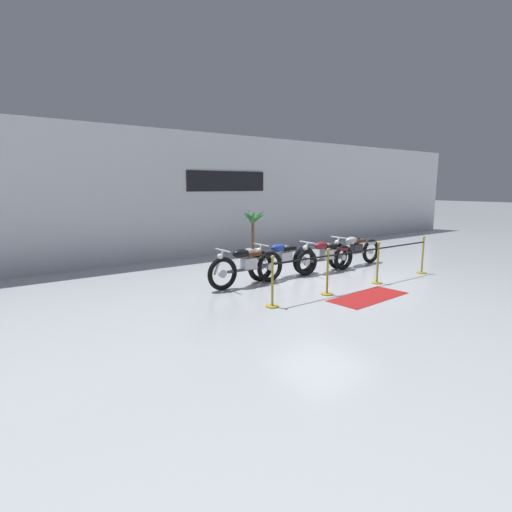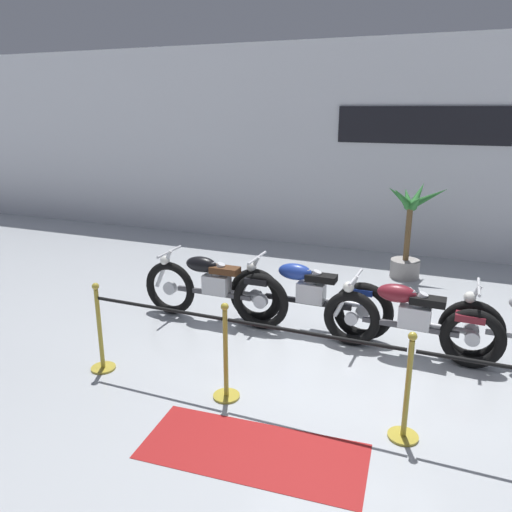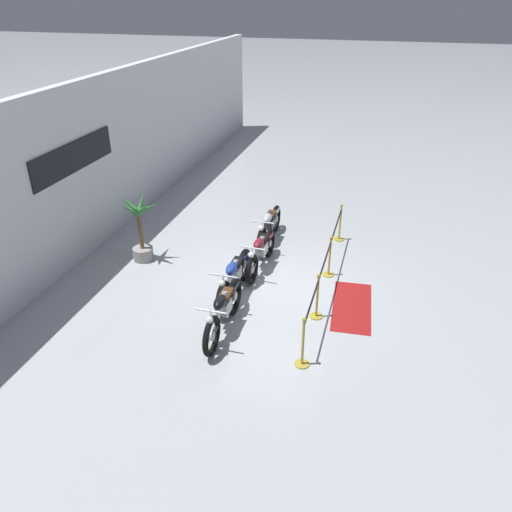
{
  "view_description": "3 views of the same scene",
  "coord_description": "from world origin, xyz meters",
  "px_view_note": "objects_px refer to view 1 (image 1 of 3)",
  "views": [
    {
      "loc": [
        -7.43,
        -7.23,
        2.39
      ],
      "look_at": [
        -1.18,
        1.3,
        0.55
      ],
      "focal_mm": 28.0,
      "sensor_mm": 36.0,
      "label": 1
    },
    {
      "loc": [
        0.98,
        -5.29,
        2.9
      ],
      "look_at": [
        -1.43,
        0.71,
        0.97
      ],
      "focal_mm": 35.0,
      "sensor_mm": 36.0,
      "label": 2
    },
    {
      "loc": [
        -9.67,
        -2.26,
        6.15
      ],
      "look_at": [
        0.03,
        0.44,
        0.68
      ],
      "focal_mm": 35.0,
      "sensor_mm": 36.0,
      "label": 3
    }
  ],
  "objects_px": {
    "motorcycle_silver_3": "(355,250)",
    "floor_banner": "(369,297)",
    "stanchion_far_right": "(422,261)",
    "stanchion_far_left": "(327,266)",
    "stanchion_mid_left": "(327,279)",
    "stanchion_mid_right": "(377,269)",
    "potted_palm_left_of_row": "(253,234)",
    "motorcycle_maroon_2": "(325,257)",
    "motorcycle_blue_1": "(283,260)",
    "motorcycle_black_0": "(247,266)"
  },
  "relations": [
    {
      "from": "potted_palm_left_of_row",
      "to": "motorcycle_silver_3",
      "type": "bearing_deg",
      "value": -58.18
    },
    {
      "from": "motorcycle_blue_1",
      "to": "stanchion_far_left",
      "type": "bearing_deg",
      "value": -99.76
    },
    {
      "from": "motorcycle_maroon_2",
      "to": "stanchion_mid_left",
      "type": "height_order",
      "value": "stanchion_mid_left"
    },
    {
      "from": "potted_palm_left_of_row",
      "to": "stanchion_far_left",
      "type": "bearing_deg",
      "value": -106.09
    },
    {
      "from": "stanchion_far_right",
      "to": "motorcycle_blue_1",
      "type": "bearing_deg",
      "value": 151.35
    },
    {
      "from": "stanchion_far_right",
      "to": "floor_banner",
      "type": "xyz_separation_m",
      "value": [
        -3.19,
        -0.69,
        -0.35
      ]
    },
    {
      "from": "stanchion_mid_left",
      "to": "stanchion_mid_right",
      "type": "distance_m",
      "value": 1.78
    },
    {
      "from": "motorcycle_maroon_2",
      "to": "stanchion_far_left",
      "type": "distance_m",
      "value": 2.36
    },
    {
      "from": "motorcycle_silver_3",
      "to": "stanchion_mid_right",
      "type": "relative_size",
      "value": 2.14
    },
    {
      "from": "motorcycle_maroon_2",
      "to": "potted_palm_left_of_row",
      "type": "height_order",
      "value": "potted_palm_left_of_row"
    },
    {
      "from": "floor_banner",
      "to": "stanchion_mid_right",
      "type": "bearing_deg",
      "value": 26.07
    },
    {
      "from": "motorcycle_black_0",
      "to": "stanchion_mid_right",
      "type": "distance_m",
      "value": 3.27
    },
    {
      "from": "motorcycle_black_0",
      "to": "potted_palm_left_of_row",
      "type": "relative_size",
      "value": 1.28
    },
    {
      "from": "stanchion_mid_right",
      "to": "potted_palm_left_of_row",
      "type": "bearing_deg",
      "value": 95.68
    },
    {
      "from": "motorcycle_maroon_2",
      "to": "potted_palm_left_of_row",
      "type": "bearing_deg",
      "value": 96.14
    },
    {
      "from": "motorcycle_blue_1",
      "to": "motorcycle_maroon_2",
      "type": "relative_size",
      "value": 1.07
    },
    {
      "from": "motorcycle_blue_1",
      "to": "stanchion_mid_left",
      "type": "relative_size",
      "value": 2.15
    },
    {
      "from": "stanchion_mid_right",
      "to": "stanchion_mid_left",
      "type": "bearing_deg",
      "value": 180.0
    },
    {
      "from": "stanchion_mid_right",
      "to": "floor_banner",
      "type": "distance_m",
      "value": 1.43
    },
    {
      "from": "stanchion_far_left",
      "to": "stanchion_mid_left",
      "type": "xyz_separation_m",
      "value": [
        0.02,
        -0.0,
        -0.3
      ]
    },
    {
      "from": "motorcycle_blue_1",
      "to": "stanchion_mid_right",
      "type": "bearing_deg",
      "value": -52.01
    },
    {
      "from": "motorcycle_silver_3",
      "to": "stanchion_far_left",
      "type": "bearing_deg",
      "value": -149.71
    },
    {
      "from": "motorcycle_maroon_2",
      "to": "stanchion_mid_left",
      "type": "xyz_separation_m",
      "value": [
        -1.64,
        -1.65,
        -0.1
      ]
    },
    {
      "from": "motorcycle_blue_1",
      "to": "stanchion_mid_left",
      "type": "bearing_deg",
      "value": -99.04
    },
    {
      "from": "potted_palm_left_of_row",
      "to": "stanchion_far_right",
      "type": "bearing_deg",
      "value": -62.24
    },
    {
      "from": "motorcycle_silver_3",
      "to": "floor_banner",
      "type": "height_order",
      "value": "motorcycle_silver_3"
    },
    {
      "from": "potted_palm_left_of_row",
      "to": "stanchion_mid_left",
      "type": "distance_m",
      "value": 4.87
    },
    {
      "from": "motorcycle_silver_3",
      "to": "stanchion_far_right",
      "type": "relative_size",
      "value": 2.14
    },
    {
      "from": "motorcycle_maroon_2",
      "to": "potted_palm_left_of_row",
      "type": "distance_m",
      "value": 3.05
    },
    {
      "from": "floor_banner",
      "to": "motorcycle_black_0",
      "type": "bearing_deg",
      "value": 119.39
    },
    {
      "from": "floor_banner",
      "to": "motorcycle_maroon_2",
      "type": "bearing_deg",
      "value": 61.73
    },
    {
      "from": "motorcycle_blue_1",
      "to": "stanchion_mid_left",
      "type": "xyz_separation_m",
      "value": [
        -0.3,
        -1.9,
        -0.12
      ]
    },
    {
      "from": "potted_palm_left_of_row",
      "to": "stanchion_far_left",
      "type": "distance_m",
      "value": 4.85
    },
    {
      "from": "motorcycle_blue_1",
      "to": "floor_banner",
      "type": "xyz_separation_m",
      "value": [
        0.28,
        -2.59,
        -0.47
      ]
    },
    {
      "from": "potted_palm_left_of_row",
      "to": "stanchion_far_right",
      "type": "xyz_separation_m",
      "value": [
        2.45,
        -4.66,
        -0.46
      ]
    },
    {
      "from": "floor_banner",
      "to": "stanchion_mid_left",
      "type": "bearing_deg",
      "value": 126.13
    },
    {
      "from": "stanchion_far_left",
      "to": "stanchion_mid_right",
      "type": "xyz_separation_m",
      "value": [
        1.81,
        -0.0,
        -0.3
      ]
    },
    {
      "from": "motorcycle_silver_3",
      "to": "stanchion_far_right",
      "type": "distance_m",
      "value": 1.95
    },
    {
      "from": "motorcycle_silver_3",
      "to": "stanchion_mid_left",
      "type": "relative_size",
      "value": 2.14
    },
    {
      "from": "stanchion_mid_left",
      "to": "motorcycle_maroon_2",
      "type": "bearing_deg",
      "value": 45.17
    },
    {
      "from": "motorcycle_black_0",
      "to": "motorcycle_silver_3",
      "type": "bearing_deg",
      "value": 1.5
    },
    {
      "from": "floor_banner",
      "to": "potted_palm_left_of_row",
      "type": "bearing_deg",
      "value": 78.19
    },
    {
      "from": "motorcycle_silver_3",
      "to": "stanchion_far_left",
      "type": "xyz_separation_m",
      "value": [
        -3.11,
        -1.82,
        0.19
      ]
    },
    {
      "from": "motorcycle_silver_3",
      "to": "floor_banner",
      "type": "relative_size",
      "value": 1.14
    },
    {
      "from": "motorcycle_black_0",
      "to": "stanchion_far_left",
      "type": "xyz_separation_m",
      "value": [
        0.97,
        -1.71,
        0.17
      ]
    },
    {
      "from": "motorcycle_maroon_2",
      "to": "stanchion_far_left",
      "type": "height_order",
      "value": "stanchion_far_left"
    },
    {
      "from": "motorcycle_blue_1",
      "to": "stanchion_mid_left",
      "type": "distance_m",
      "value": 1.93
    },
    {
      "from": "potted_palm_left_of_row",
      "to": "floor_banner",
      "type": "relative_size",
      "value": 0.87
    },
    {
      "from": "potted_palm_left_of_row",
      "to": "floor_banner",
      "type": "xyz_separation_m",
      "value": [
        -0.74,
        -5.36,
        -0.81
      ]
    },
    {
      "from": "motorcycle_blue_1",
      "to": "stanchion_far_left",
      "type": "xyz_separation_m",
      "value": [
        -0.33,
        -1.9,
        0.18
      ]
    }
  ]
}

